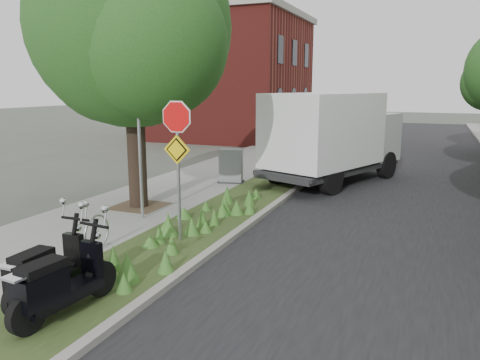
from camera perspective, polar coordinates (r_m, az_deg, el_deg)
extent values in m
plane|color=#4C5147|center=(9.57, -1.68, -10.14)|extent=(120.00, 120.00, 0.00)
cube|color=gray|center=(20.06, -1.10, 1.49)|extent=(3.50, 60.00, 0.12)
cube|color=#2C401B|center=(19.15, 6.46, 0.94)|extent=(2.00, 60.00, 0.12)
cube|color=#9E9991|center=(18.90, 9.38, 0.74)|extent=(0.20, 60.00, 0.13)
cube|color=black|center=(18.46, 20.00, -0.24)|extent=(7.00, 60.00, 0.01)
cylinder|color=black|center=(13.38, -12.61, 6.19)|extent=(0.52, 0.52, 4.48)
sphere|color=#1C4A18|center=(13.42, -13.14, 17.83)|extent=(5.40, 5.40, 5.40)
sphere|color=#1C4A18|center=(14.73, -15.12, 14.50)|extent=(4.05, 4.05, 4.05)
sphere|color=#1C4A18|center=(12.21, -10.62, 16.05)|extent=(3.78, 3.78, 3.78)
cube|color=#473828|center=(13.75, -12.21, -3.12)|extent=(1.40, 1.40, 0.01)
cylinder|color=#A5A8AD|center=(12.13, -12.16, 4.56)|extent=(0.08, 0.08, 4.00)
torus|color=#A5A8AD|center=(10.29, -17.05, -6.13)|extent=(0.05, 0.77, 0.77)
cube|color=#A5A8AD|center=(10.14, -18.23, -8.61)|extent=(0.06, 0.06, 0.04)
cube|color=#A5A8AD|center=(10.66, -15.71, -7.47)|extent=(0.06, 0.06, 0.04)
cylinder|color=#A5A8AD|center=(10.25, -7.52, 0.67)|extent=(0.07, 0.07, 3.00)
cylinder|color=red|center=(10.07, -7.79, 7.65)|extent=(0.86, 0.03, 0.86)
cylinder|color=white|center=(10.08, -7.75, 7.65)|extent=(0.94, 0.02, 0.94)
cube|color=yellow|center=(10.14, -7.68, 3.70)|extent=(0.64, 0.03, 0.64)
cube|color=maroon|center=(32.86, -1.17, 12.25)|extent=(9.00, 10.00, 8.00)
cube|color=#9E9991|center=(33.18, -1.21, 19.35)|extent=(9.40, 10.40, 0.40)
cylinder|color=black|center=(8.76, -18.77, -10.00)|extent=(0.14, 0.57, 0.57)
cylinder|color=black|center=(7.88, -25.28, -12.98)|extent=(0.14, 0.57, 0.57)
cube|color=black|center=(8.26, -22.11, -11.41)|extent=(0.38, 1.26, 0.20)
cube|color=black|center=(7.92, -24.18, -10.54)|extent=(0.40, 0.71, 0.44)
cube|color=black|center=(7.86, -24.06, -8.50)|extent=(0.33, 0.66, 0.13)
cylinder|color=black|center=(8.15, -16.63, -11.42)|extent=(0.19, 0.60, 0.59)
cylinder|color=black|center=(7.33, -24.58, -14.70)|extent=(0.19, 0.60, 0.59)
cube|color=black|center=(7.68, -20.70, -12.98)|extent=(0.51, 1.33, 0.20)
cube|color=black|center=(7.34, -23.21, -12.00)|extent=(0.48, 0.77, 0.45)
cube|color=black|center=(7.27, -23.04, -9.74)|extent=(0.40, 0.71, 0.14)
cube|color=#262628|center=(17.51, 11.10, 1.55)|extent=(4.31, 6.47, 0.21)
cube|color=#B7BABC|center=(19.38, 14.95, 5.22)|extent=(2.76, 2.33, 1.83)
cube|color=white|center=(16.80, 10.12, 6.10)|extent=(3.91, 4.96, 2.51)
cube|color=#262628|center=(16.78, -1.10, -0.19)|extent=(1.02, 0.80, 0.04)
cube|color=gray|center=(16.67, -1.11, 1.76)|extent=(0.89, 0.68, 1.20)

